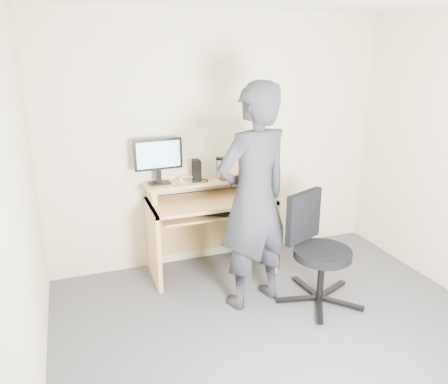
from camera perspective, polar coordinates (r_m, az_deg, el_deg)
ground at (r=3.48m, az=9.69°, el=-19.96°), size 3.50×3.50×0.00m
back_wall at (r=4.43m, az=-0.57°, el=6.61°), size 3.50×0.02×2.50m
desk at (r=4.36m, az=-2.06°, el=-3.19°), size 1.20×0.60×0.91m
monitor at (r=4.15m, az=-8.57°, el=4.52°), size 0.46×0.13×0.44m
external_drive at (r=4.29m, az=-3.61°, el=2.89°), size 0.08×0.13×0.20m
travel_mug at (r=4.36m, az=-0.55°, el=3.09°), size 0.10×0.10×0.18m
smartphone at (r=4.31m, az=-0.08°, el=1.72°), size 0.07×0.13×0.01m
charger at (r=4.22m, az=-3.82°, el=1.49°), size 0.05×0.04×0.03m
headphones at (r=4.29m, az=-4.77°, el=1.61°), size 0.16×0.16×0.06m
keyboard at (r=4.16m, az=-2.13°, el=-2.56°), size 0.49×0.35×0.03m
mouse at (r=4.24m, az=3.00°, el=-0.66°), size 0.10×0.07×0.04m
office_chair at (r=3.88m, az=11.88°, el=-6.86°), size 0.75×0.74×0.95m
person at (r=3.61m, az=3.90°, el=-0.89°), size 0.79×0.62×1.92m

